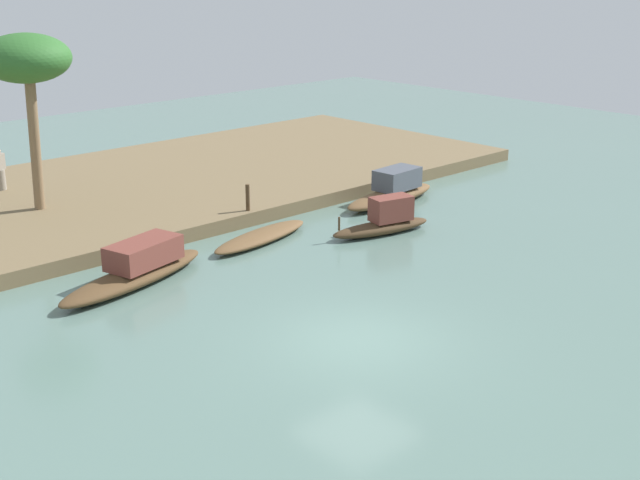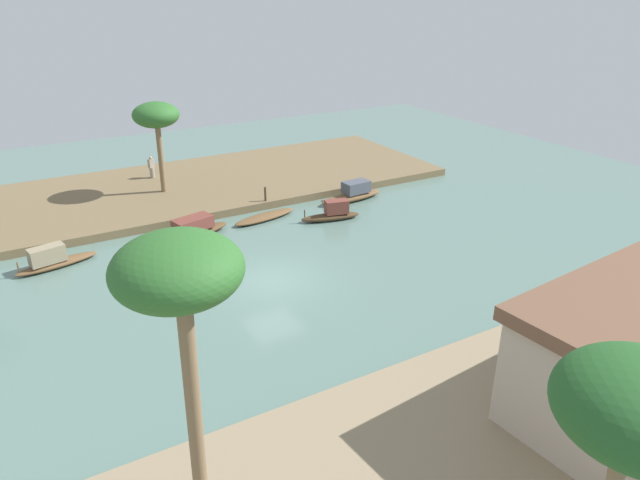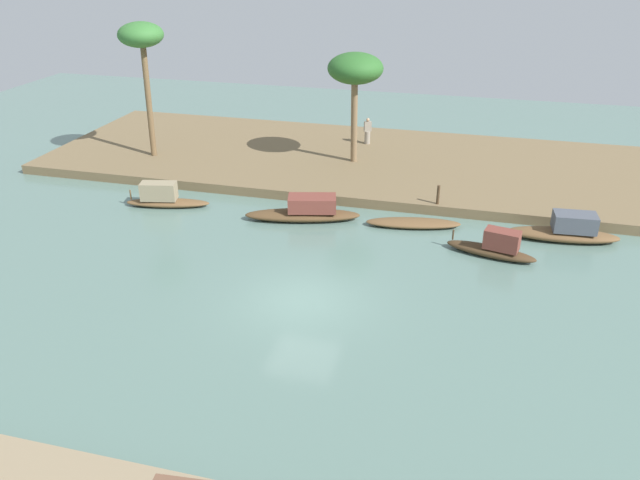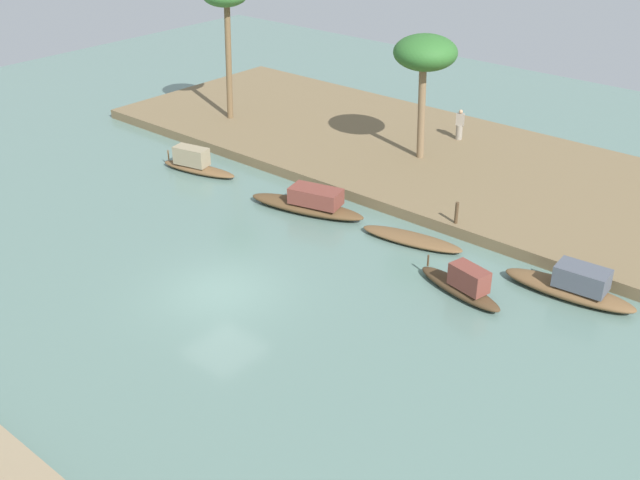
% 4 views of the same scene
% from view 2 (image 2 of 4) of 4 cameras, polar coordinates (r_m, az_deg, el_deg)
% --- Properties ---
extents(river_water, '(66.16, 66.16, 0.00)m').
position_cam_2_polar(river_water, '(27.25, -4.86, -4.07)').
color(river_water, slate).
rests_on(river_water, ground).
extents(riverbank_left, '(36.62, 12.05, 0.48)m').
position_cam_2_polar(riverbank_left, '(40.05, -13.97, 4.97)').
color(riverbank_left, brown).
rests_on(riverbank_left, ground).
extents(sampan_upstream_small, '(4.08, 1.71, 1.19)m').
position_cam_2_polar(sampan_upstream_small, '(31.12, -25.10, -1.78)').
color(sampan_upstream_small, brown).
rests_on(sampan_upstream_small, river_water).
extents(sampan_with_tall_canopy, '(5.36, 2.44, 1.15)m').
position_cam_2_polar(sampan_with_tall_canopy, '(32.29, -12.94, 0.85)').
color(sampan_with_tall_canopy, brown).
rests_on(sampan_with_tall_canopy, river_water).
extents(sampan_midstream, '(4.30, 1.77, 0.35)m').
position_cam_2_polar(sampan_midstream, '(34.35, -5.53, 2.32)').
color(sampan_midstream, brown).
rests_on(sampan_midstream, river_water).
extents(sampan_with_red_awning, '(3.73, 1.66, 1.20)m').
position_cam_2_polar(sampan_with_red_awning, '(34.07, 1.28, 2.70)').
color(sampan_with_red_awning, '#47331E').
rests_on(sampan_with_red_awning, river_water).
extents(sampan_open_hull, '(4.68, 1.54, 1.23)m').
position_cam_2_polar(sampan_open_hull, '(37.37, 3.30, 4.63)').
color(sampan_open_hull, brown).
rests_on(sampan_open_hull, river_water).
extents(person_on_near_bank, '(0.47, 0.44, 1.54)m').
position_cam_2_polar(person_on_near_bank, '(41.92, -16.43, 6.88)').
color(person_on_near_bank, gray).
rests_on(person_on_near_bank, riverbank_left).
extents(mooring_post, '(0.14, 0.14, 0.90)m').
position_cam_2_polar(mooring_post, '(35.93, -5.47, 4.59)').
color(mooring_post, '#4C3823').
rests_on(mooring_post, riverbank_left).
extents(palm_tree_left_near, '(2.88, 2.88, 5.83)m').
position_cam_2_polar(palm_tree_left_near, '(37.65, -16.03, 11.74)').
color(palm_tree_left_near, '#7F6647').
rests_on(palm_tree_left_near, riverbank_left).
extents(palm_tree_right_short, '(2.61, 2.61, 7.99)m').
position_cam_2_polar(palm_tree_right_short, '(11.47, -13.88, -4.14)').
color(palm_tree_right_short, '#7F6647').
rests_on(palm_tree_right_short, riverbank_right).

